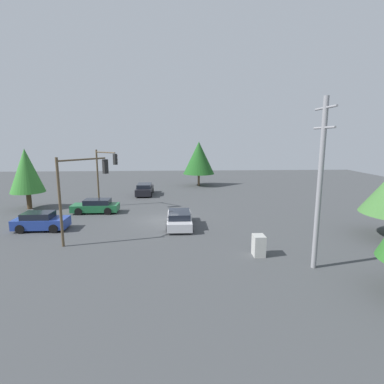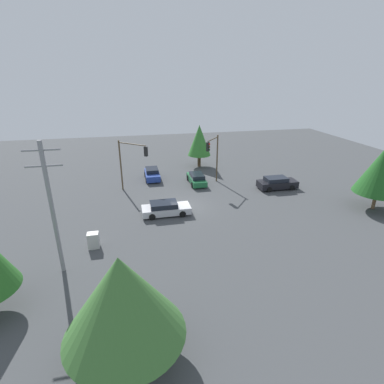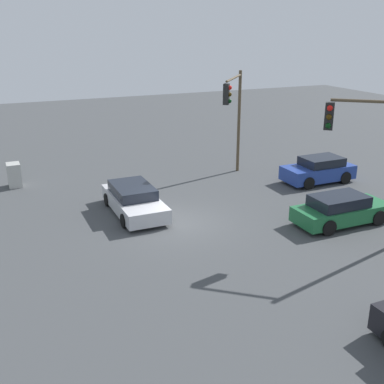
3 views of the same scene
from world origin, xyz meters
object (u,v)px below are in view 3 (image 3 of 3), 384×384
Objects in this scene: sedan_blue at (319,170)px; traffic_signal_main at (373,146)px; traffic_signal_cross at (234,107)px; electrical_cabinet at (14,175)px; sedan_green at (341,210)px; sedan_silver at (134,200)px.

traffic_signal_main reaches higher than sedan_blue.
sedan_blue is 0.68× the size of traffic_signal_cross.
sedan_blue is at bearing -76.15° from traffic_signal_main.
traffic_signal_cross is at bearing 57.38° from sedan_blue.
traffic_signal_cross is 12.68m from electrical_cabinet.
sedan_silver is at bearing -121.90° from sedan_green.
sedan_blue is 10.95m from sedan_silver.
sedan_green is at bearing -66.83° from traffic_signal_main.
traffic_signal_main reaches higher than sedan_silver.
traffic_signal_cross is (2.94, -6.87, 3.47)m from sedan_silver.
electrical_cabinet is at bearing -53.00° from sedan_silver.
sedan_blue is 5.92m from traffic_signal_cross.
traffic_signal_main is 18.48m from electrical_cabinet.
traffic_signal_cross reaches higher than sedan_blue.
sedan_blue is 3.08× the size of electrical_cabinet.
traffic_signal_cross reaches higher than sedan_green.
sedan_green is 8.73m from traffic_signal_cross.
electrical_cabinet is at bearing -131.57° from sedan_green.
electrical_cabinet is (6.41, 4.83, 0.01)m from sedan_silver.
sedan_green is 0.74× the size of traffic_signal_main.
sedan_blue is 16.90m from electrical_cabinet.
sedan_green is 17.19m from electrical_cabinet.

